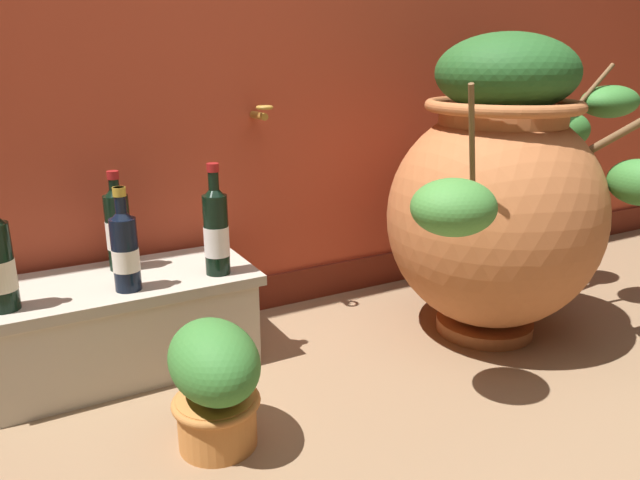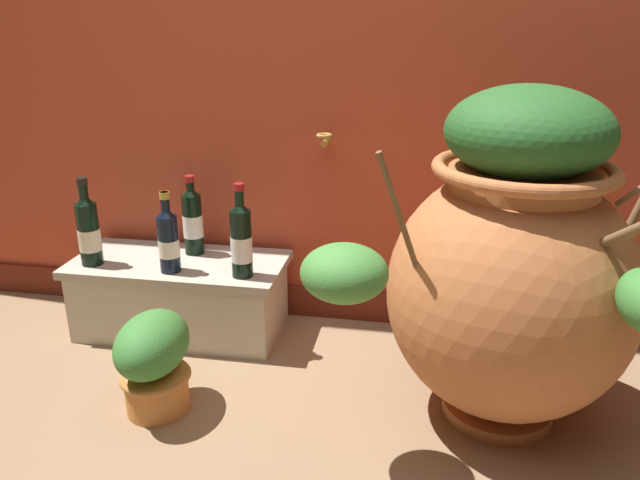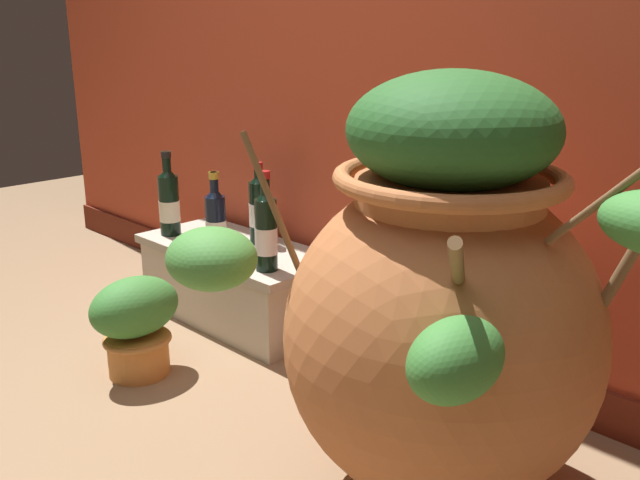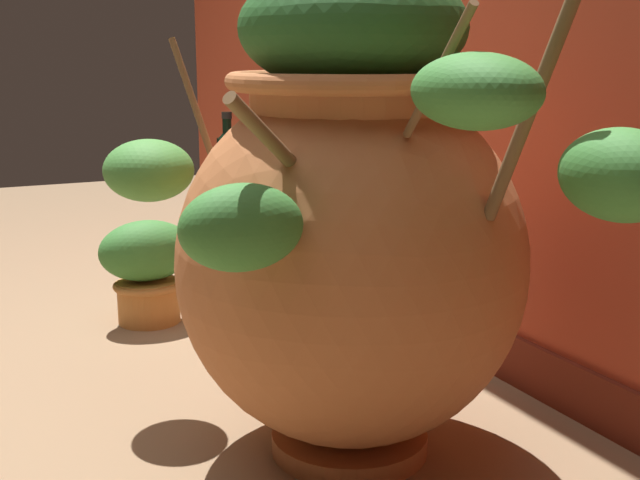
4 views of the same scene
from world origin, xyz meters
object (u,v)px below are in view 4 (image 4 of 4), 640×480
wine_bottle_middle (308,172)px  wine_bottle_left (256,178)px  terracotta_urn (350,230)px  wine_bottle_right (228,164)px  wine_bottle_back (288,185)px  potted_shrub (147,267)px

wine_bottle_middle → wine_bottle_left: bearing=-95.9°
terracotta_urn → wine_bottle_right: terracotta_urn is taller
wine_bottle_back → wine_bottle_right: bearing=179.0°
terracotta_urn → potted_shrub: bearing=-171.4°
wine_bottle_left → wine_bottle_right: bearing=177.5°
terracotta_urn → wine_bottle_back: 0.90m
wine_bottle_middle → wine_bottle_back: (0.24, -0.18, 0.00)m
terracotta_urn → wine_bottle_left: size_ratio=3.99×
wine_bottle_right → potted_shrub: bearing=-45.2°
wine_bottle_left → wine_bottle_middle: 0.18m
terracotta_urn → wine_bottle_right: size_ratio=3.60×
wine_bottle_left → wine_bottle_back: size_ratio=0.88×
wine_bottle_back → terracotta_urn: bearing=-16.0°
terracotta_urn → wine_bottle_middle: bearing=158.9°
terracotta_urn → wine_bottle_middle: size_ratio=3.84×
wine_bottle_left → potted_shrub: wine_bottle_left is taller
terracotta_urn → wine_bottle_left: (-1.12, 0.24, -0.06)m
wine_bottle_left → wine_bottle_back: (0.26, 0.00, 0.02)m
wine_bottle_back → potted_shrub: wine_bottle_back is taller
terracotta_urn → wine_bottle_middle: 1.18m
wine_bottle_right → potted_shrub: 0.63m
wine_bottle_left → wine_bottle_back: wine_bottle_back is taller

